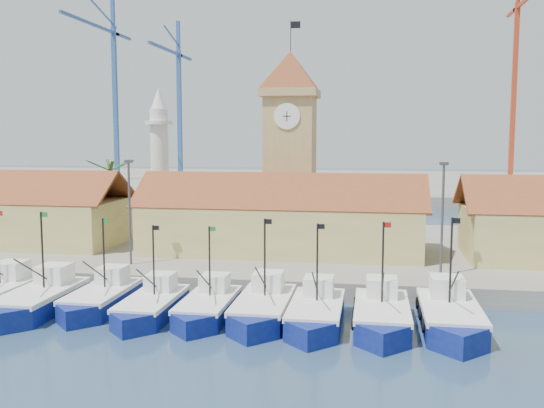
# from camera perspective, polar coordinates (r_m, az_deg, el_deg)

# --- Properties ---
(ground) EXTENTS (400.00, 400.00, 0.00)m
(ground) POSITION_cam_1_polar(r_m,az_deg,el_deg) (39.80, -3.44, -11.97)
(ground) COLOR navy
(ground) RESTS_ON ground
(quay) EXTENTS (140.00, 32.00, 1.50)m
(quay) POSITION_cam_1_polar(r_m,az_deg,el_deg) (62.52, 1.45, -4.45)
(quay) COLOR gray
(quay) RESTS_ON ground
(terminal) EXTENTS (240.00, 80.00, 2.00)m
(terminal) POSITION_cam_1_polar(r_m,az_deg,el_deg) (147.51, 6.07, 1.91)
(terminal) COLOR gray
(terminal) RESTS_ON ground
(boat_2) EXTENTS (3.65, 10.01, 7.57)m
(boat_2) POSITION_cam_1_polar(r_m,az_deg,el_deg) (46.76, -21.19, -8.60)
(boat_2) COLOR navy
(boat_2) RESTS_ON ground
(boat_3) EXTENTS (3.37, 9.23, 6.98)m
(boat_3) POSITION_cam_1_polar(r_m,az_deg,el_deg) (46.05, -15.87, -8.71)
(boat_3) COLOR navy
(boat_3) RESTS_ON ground
(boat_4) EXTENTS (3.25, 8.91, 6.74)m
(boat_4) POSITION_cam_1_polar(r_m,az_deg,el_deg) (43.38, -11.37, -9.56)
(boat_4) COLOR navy
(boat_4) RESTS_ON ground
(boat_5) EXTENTS (3.23, 8.85, 6.70)m
(boat_5) POSITION_cam_1_polar(r_m,az_deg,el_deg) (42.56, -6.14, -9.79)
(boat_5) COLOR navy
(boat_5) RESTS_ON ground
(boat_6) EXTENTS (3.53, 9.68, 7.32)m
(boat_6) POSITION_cam_1_polar(r_m,az_deg,el_deg) (41.81, -0.90, -9.96)
(boat_6) COLOR navy
(boat_6) RESTS_ON ground
(boat_7) EXTENTS (3.45, 9.44, 7.14)m
(boat_7) POSITION_cam_1_polar(r_m,az_deg,el_deg) (40.84, 4.12, -10.41)
(boat_7) COLOR navy
(boat_7) RESTS_ON ground
(boat_8) EXTENTS (3.54, 9.71, 7.34)m
(boat_8) POSITION_cam_1_polar(r_m,az_deg,el_deg) (40.81, 10.30, -10.48)
(boat_8) COLOR navy
(boat_8) RESTS_ON ground
(boat_9) EXTENTS (3.72, 10.19, 7.71)m
(boat_9) POSITION_cam_1_polar(r_m,az_deg,el_deg) (41.40, 16.47, -10.34)
(boat_9) COLOR navy
(boat_9) RESTS_ON ground
(hall_center) EXTENTS (27.04, 10.13, 7.61)m
(hall_center) POSITION_cam_1_polar(r_m,az_deg,el_deg) (58.07, 0.91, -2.05)
(hall_center) COLOR #D2C373
(hall_center) RESTS_ON quay
(clock_tower) EXTENTS (5.80, 5.80, 22.70)m
(clock_tower) POSITION_cam_1_polar(r_m,az_deg,el_deg) (63.37, 1.73, 5.90)
(clock_tower) COLOR tan
(clock_tower) RESTS_ON quay
(minaret) EXTENTS (3.00, 3.00, 16.30)m
(minaret) POSITION_cam_1_polar(r_m,az_deg,el_deg) (68.98, -10.53, 3.98)
(minaret) COLOR silver
(minaret) RESTS_ON quay
(palm_tree) EXTENTS (5.60, 5.03, 8.39)m
(palm_tree) POSITION_cam_1_polar(r_m,az_deg,el_deg) (69.24, -14.92, 0.99)
(palm_tree) COLOR brown
(palm_tree) RESTS_ON quay
(lamp_posts) EXTENTS (80.70, 0.25, 9.03)m
(lamp_posts) POSITION_cam_1_polar(r_m,az_deg,el_deg) (49.83, 0.13, -0.57)
(lamp_posts) COLOR #3F3F44
(lamp_posts) RESTS_ON quay
(crane_blue_far) EXTENTS (1.00, 35.00, 42.85)m
(crane_blue_far) POSITION_cam_1_polar(r_m,az_deg,el_deg) (150.66, -14.86, 11.34)
(crane_blue_far) COLOR #305594
(crane_blue_far) RESTS_ON terminal
(crane_blue_near) EXTENTS (1.00, 29.92, 38.24)m
(crane_blue_near) POSITION_cam_1_polar(r_m,az_deg,el_deg) (151.56, -8.86, 10.32)
(crane_blue_near) COLOR #305594
(crane_blue_near) RESTS_ON terminal
(crane_red_right) EXTENTS (1.00, 36.08, 46.21)m
(crane_red_right) POSITION_cam_1_polar(r_m,az_deg,el_deg) (144.13, 22.06, 12.10)
(crane_red_right) COLOR #B7361C
(crane_red_right) RESTS_ON terminal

